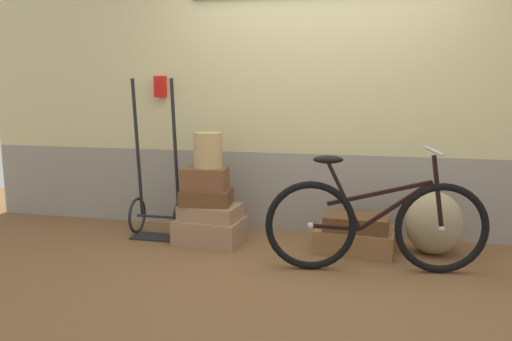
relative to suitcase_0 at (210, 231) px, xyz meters
name	(u,v)px	position (x,y,z in m)	size (l,w,h in m)	color
ground	(304,263)	(0.87, -0.25, -0.14)	(8.73, 5.20, 0.06)	brown
station_building	(319,99)	(0.88, 0.60, 1.14)	(6.73, 0.74, 2.48)	gray
suitcase_0	(210,231)	(0.00, 0.00, 0.00)	(0.57, 0.42, 0.21)	#937051
suitcase_1	(211,212)	(0.01, 0.00, 0.17)	(0.50, 0.35, 0.13)	#937051
suitcase_2	(207,197)	(-0.03, 0.00, 0.30)	(0.43, 0.31, 0.13)	brown
suitcase_3	(205,179)	(-0.04, 0.01, 0.46)	(0.38, 0.26, 0.19)	brown
suitcase_4	(355,240)	(1.26, 0.05, -0.01)	(0.64, 0.42, 0.19)	olive
suitcase_5	(356,222)	(1.26, 0.02, 0.15)	(0.52, 0.33, 0.12)	brown
wicker_basket	(208,150)	(-0.02, 0.03, 0.71)	(0.25, 0.25, 0.30)	tan
luggage_trolley	(157,203)	(-0.54, 0.11, 0.20)	(0.46, 0.39, 1.43)	black
burlap_sack	(434,223)	(1.88, 0.12, 0.15)	(0.45, 0.38, 0.52)	#9E8966
bicycle	(375,224)	(1.40, -0.39, 0.25)	(1.62, 0.46, 0.92)	black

